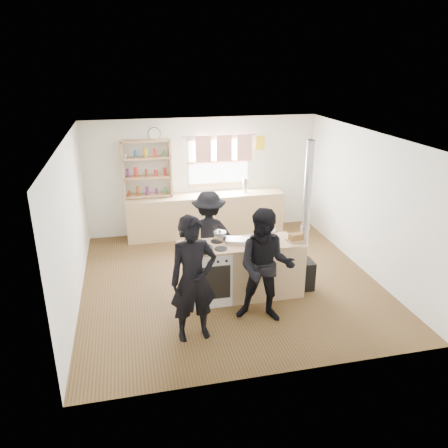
{
  "coord_description": "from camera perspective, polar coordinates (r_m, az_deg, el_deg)",
  "views": [
    {
      "loc": [
        -1.59,
        -6.62,
        3.64
      ],
      "look_at": [
        -0.12,
        -0.1,
        1.1
      ],
      "focal_mm": 35.0,
      "sensor_mm": 36.0,
      "label": 1
    }
  ],
  "objects": [
    {
      "name": "stockpot_counter",
      "position": [
        6.93,
        5.48,
        -1.41
      ],
      "size": [
        0.3,
        0.3,
        0.22
      ],
      "color": "silver",
      "rests_on": "cooking_island"
    },
    {
      "name": "flue_heater",
      "position": [
        7.31,
        10.32,
        -3.7
      ],
      "size": [
        0.35,
        0.35,
        2.5
      ],
      "color": "black",
      "rests_on": "ground"
    },
    {
      "name": "person_near_left",
      "position": [
        5.86,
        -4.02,
        -7.23
      ],
      "size": [
        0.69,
        0.5,
        1.78
      ],
      "primitive_type": "imported",
      "rotation": [
        0.0,
        0.0,
        0.12
      ],
      "color": "black",
      "rests_on": "ground"
    },
    {
      "name": "person_far",
      "position": [
        7.57,
        -1.96,
        -1.41
      ],
      "size": [
        1.08,
        0.72,
        1.56
      ],
      "primitive_type": "imported",
      "rotation": [
        0.0,
        0.0,
        2.99
      ],
      "color": "black",
      "rests_on": "ground"
    },
    {
      "name": "bread_board",
      "position": [
        7.01,
        9.38,
        -1.79
      ],
      "size": [
        0.31,
        0.25,
        0.12
      ],
      "color": "tan",
      "rests_on": "cooking_island"
    },
    {
      "name": "thermos",
      "position": [
        9.54,
        2.76,
        4.99
      ],
      "size": [
        0.1,
        0.1,
        0.29
      ],
      "primitive_type": "cylinder",
      "color": "silver",
      "rests_on": "back_counter"
    },
    {
      "name": "roast_tray",
      "position": [
        6.85,
        1.84,
        -2.18
      ],
      "size": [
        0.43,
        0.34,
        0.07
      ],
      "color": "silver",
      "rests_on": "cooking_island"
    },
    {
      "name": "cooking_island",
      "position": [
        7.07,
        2.88,
        -5.91
      ],
      "size": [
        1.97,
        0.64,
        0.93
      ],
      "color": "white",
      "rests_on": "ground"
    },
    {
      "name": "back_counter",
      "position": [
        9.53,
        -2.39,
        1.23
      ],
      "size": [
        3.4,
        0.55,
        0.9
      ],
      "primitive_type": "cube",
      "color": "tan",
      "rests_on": "ground"
    },
    {
      "name": "ground",
      "position": [
        7.72,
        0.68,
        -7.36
      ],
      "size": [
        5.0,
        5.0,
        0.01
      ],
      "primitive_type": "cube",
      "color": "brown",
      "rests_on": "ground"
    },
    {
      "name": "skillet_greens",
      "position": [
        6.58,
        -2.92,
        -3.26
      ],
      "size": [
        0.43,
        0.43,
        0.05
      ],
      "color": "black",
      "rests_on": "cooking_island"
    },
    {
      "name": "shelving_unit",
      "position": [
        9.22,
        -10.04,
        7.14
      ],
      "size": [
        1.0,
        0.28,
        1.2
      ],
      "color": "tan",
      "rests_on": "back_counter"
    },
    {
      "name": "stockpot_stove",
      "position": [
        6.94,
        -0.54,
        -1.54
      ],
      "size": [
        0.2,
        0.2,
        0.17
      ],
      "color": "#B3B3B5",
      "rests_on": "cooking_island"
    },
    {
      "name": "person_near_right",
      "position": [
        6.28,
        5.45,
        -5.56
      ],
      "size": [
        1.01,
        0.91,
        1.72
      ],
      "primitive_type": "imported",
      "rotation": [
        0.0,
        0.0,
        -0.37
      ],
      "color": "black",
      "rests_on": "ground"
    }
  ]
}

